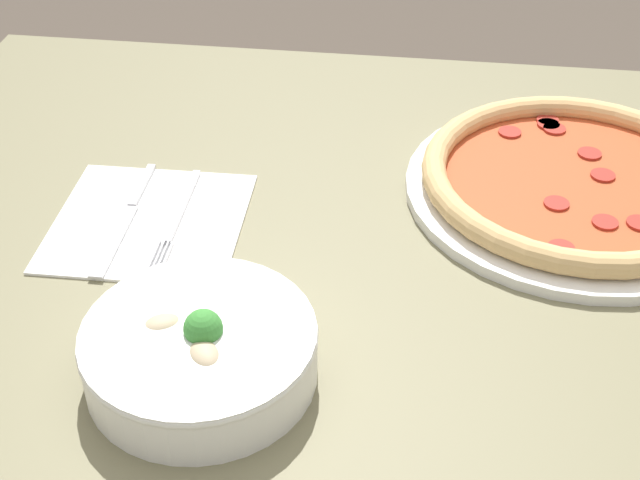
% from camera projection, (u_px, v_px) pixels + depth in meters
% --- Properties ---
extents(dining_table, '(1.20, 0.99, 0.73)m').
position_uv_depth(dining_table, '(405.00, 367.00, 0.88)').
color(dining_table, '#706B4C').
rests_on(dining_table, ground_plane).
extents(pizza, '(0.36, 0.36, 0.04)m').
position_uv_depth(pizza, '(577.00, 182.00, 0.94)').
color(pizza, white).
rests_on(pizza, dining_table).
extents(bowl, '(0.19, 0.19, 0.07)m').
position_uv_depth(bowl, '(200.00, 349.00, 0.73)').
color(bowl, white).
rests_on(bowl, dining_table).
extents(napkin, '(0.20, 0.20, 0.00)m').
position_uv_depth(napkin, '(150.00, 222.00, 0.91)').
color(napkin, white).
rests_on(napkin, dining_table).
extents(fork, '(0.02, 0.18, 0.00)m').
position_uv_depth(fork, '(177.00, 220.00, 0.91)').
color(fork, silver).
rests_on(fork, napkin).
extents(knife, '(0.02, 0.20, 0.01)m').
position_uv_depth(knife, '(129.00, 212.00, 0.92)').
color(knife, silver).
rests_on(knife, napkin).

